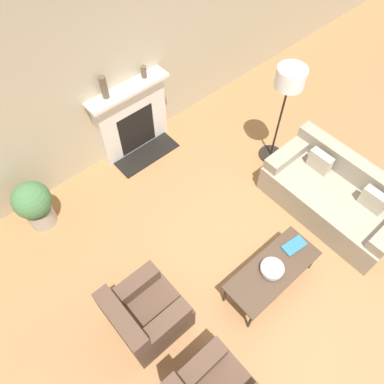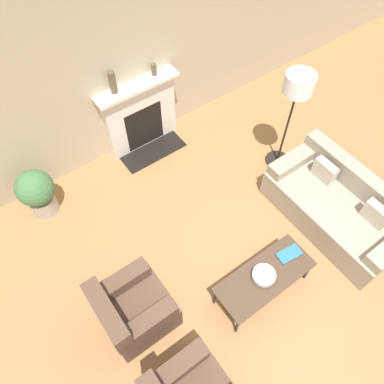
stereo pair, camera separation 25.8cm
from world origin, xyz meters
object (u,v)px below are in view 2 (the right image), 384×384
Objects in this scene: fireplace at (141,116)px; potted_plant at (37,192)px; bowl at (264,275)px; floor_lamp at (296,94)px; couch at (337,207)px; coffee_table at (265,277)px; mantel_vase_left at (113,82)px; armchair_far at (133,310)px; mantel_vase_center_left at (154,69)px; book at (289,254)px.

fireplace is 1.83m from potted_plant.
floor_lamp is (1.63, 1.38, 0.84)m from bowl.
coffee_table is (-1.49, -0.19, 0.10)m from couch.
armchair_far is at bearing -117.86° from mantel_vase_left.
floor_lamp is at bearing -53.86° from mantel_vase_center_left.
mantel_vase_center_left reaches higher than couch.
bowl is (-1.52, -0.18, 0.18)m from couch.
book is at bearing 5.06° from coffee_table.
coffee_table is 4.44× the size of bowl.
mantel_vase_left reaches higher than book.
floor_lamp is 2.36m from mantel_vase_left.
mantel_vase_center_left is at bearing -38.44° from armchair_far.
potted_plant is at bearing 158.85° from floor_lamp.
fireplace is 3.83× the size of mantel_vase_left.
book is (0.44, 0.03, -0.04)m from bowl.
bowl is 3.07m from mantel_vase_left.
fireplace is 0.81m from mantel_vase_left.
armchair_far is at bearing 157.65° from coffee_table.
book is at bearing 4.02° from bowl.
armchair_far is 3.28m from floor_lamp.
couch is 2.93m from armchair_far.
mantel_vase_center_left is (-1.14, 1.56, -0.08)m from floor_lamp.
coffee_table is 3.10m from mantel_vase_center_left.
bowl is at bearing -99.40° from mantel_vase_center_left.
book is (1.83, -0.55, 0.11)m from armchair_far.
mantel_vase_left is (-0.17, 2.95, 0.92)m from coffee_table.
couch reaches higher than book.
fireplace is 3.07m from couch.
couch is 2.21× the size of armchair_far.
couch is 1.15× the size of floor_lamp.
book is at bearing -51.70° from potted_plant.
fireplace reaches higher than armchair_far.
book is (-1.08, -0.15, 0.14)m from couch.
mantel_vase_center_left is (0.49, 2.95, 0.76)m from bowl.
mantel_vase_center_left reaches higher than coffee_table.
fireplace is 2.26m from floor_lamp.
armchair_far is 3.11× the size of bowl.
floor_lamp is at bearing 40.91° from coffee_table.
couch is at bearing -69.64° from mantel_vase_center_left.
armchair_far is at bearing 157.44° from bowl.
coffee_table is at bearing -92.87° from fireplace.
floor_lamp reaches higher than book.
mantel_vase_center_left is at bearing 96.32° from book.
couch is 2.44× the size of potted_plant.
coffee_table is 1.57× the size of potted_plant.
potted_plant is (-1.48, -0.31, -0.88)m from mantel_vase_left.
potted_plant reaches higher than book.
couch is at bearing -59.11° from mantel_vase_left.
floor_lamp is at bearing -46.81° from fireplace.
mantel_vase_left is (-1.77, 1.56, -0.01)m from floor_lamp.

